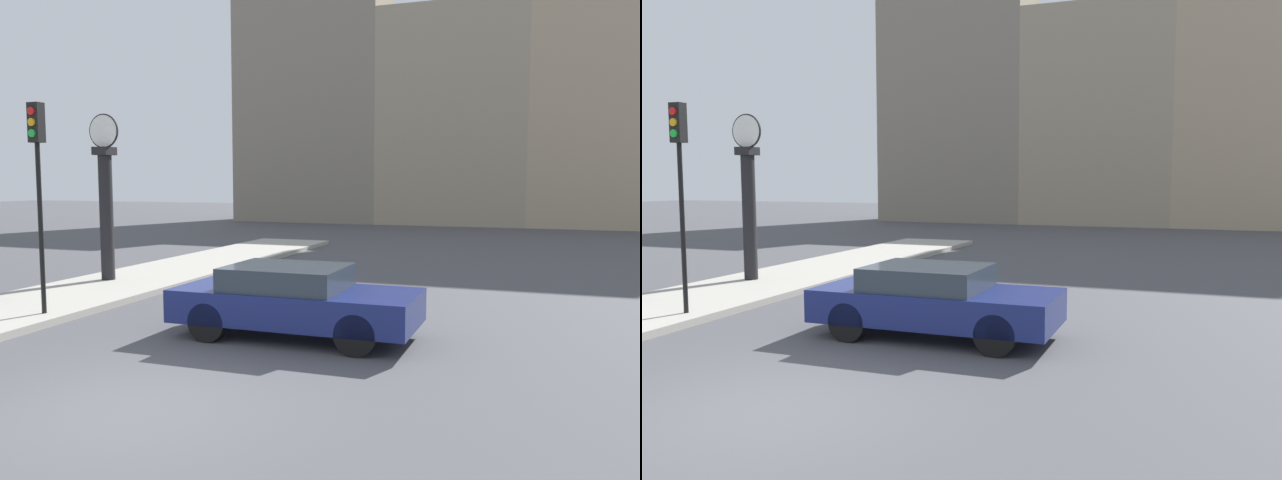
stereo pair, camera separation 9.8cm
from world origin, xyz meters
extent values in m
plane|color=#47474C|center=(0.00, 0.00, 0.00)|extent=(120.00, 120.00, 0.00)
cube|color=#A39E93|center=(-5.60, 8.65, 0.07)|extent=(3.13, 21.30, 0.15)
cube|color=gray|center=(-10.03, 33.67, 7.93)|extent=(9.67, 5.00, 15.86)
cube|color=gray|center=(-0.75, 33.67, 6.56)|extent=(8.89, 5.00, 13.11)
cube|color=tan|center=(9.28, 33.67, 9.58)|extent=(11.17, 5.00, 19.17)
cube|color=navy|center=(0.62, 3.96, 0.58)|extent=(4.26, 1.79, 0.57)
cube|color=#2D3842|center=(0.45, 3.96, 1.07)|extent=(2.04, 1.61, 0.40)
cylinder|color=black|center=(1.94, 4.75, 0.34)|extent=(0.68, 0.22, 0.68)
cylinder|color=black|center=(1.94, 3.18, 0.34)|extent=(0.68, 0.22, 0.68)
cylinder|color=black|center=(-0.70, 4.75, 0.34)|extent=(0.68, 0.22, 0.68)
cylinder|color=black|center=(-0.70, 3.18, 0.34)|extent=(0.68, 0.22, 0.68)
cylinder|color=black|center=(-4.56, 3.51, 1.81)|extent=(0.09, 0.09, 3.33)
cube|color=black|center=(-4.56, 3.51, 3.86)|extent=(0.26, 0.20, 0.76)
cylinder|color=red|center=(-4.56, 3.39, 4.07)|extent=(0.15, 0.04, 0.15)
cylinder|color=orange|center=(-4.56, 3.39, 3.86)|extent=(0.15, 0.04, 0.15)
cylinder|color=green|center=(-4.56, 3.39, 3.65)|extent=(0.15, 0.04, 0.15)
cylinder|color=black|center=(-6.11, 7.38, 1.78)|extent=(0.35, 0.35, 3.26)
cube|color=black|center=(-6.11, 7.38, 3.51)|extent=(0.45, 0.45, 0.21)
cylinder|color=black|center=(-6.11, 7.38, 4.02)|extent=(0.88, 0.04, 0.88)
cylinder|color=white|center=(-6.11, 7.38, 4.02)|extent=(0.82, 0.06, 0.82)
camera|label=1|loc=(4.65, -6.04, 2.77)|focal=35.00mm
camera|label=2|loc=(4.74, -6.01, 2.77)|focal=35.00mm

